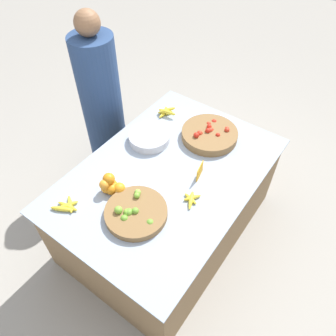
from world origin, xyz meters
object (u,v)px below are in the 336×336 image
(vendor_person, at_px, (103,108))
(tomato_basket, at_px, (209,134))
(metal_bowl, at_px, (149,137))
(price_sign, at_px, (200,171))
(lime_bowl, at_px, (136,212))

(vendor_person, bearing_deg, tomato_basket, -78.47)
(metal_bowl, xyz_separation_m, price_sign, (-0.09, -0.52, 0.02))
(lime_bowl, bearing_deg, metal_bowl, 31.01)
(metal_bowl, bearing_deg, price_sign, -99.40)
(lime_bowl, distance_m, vendor_person, 1.20)
(metal_bowl, distance_m, price_sign, 0.52)
(tomato_basket, distance_m, vendor_person, 0.99)
(lime_bowl, bearing_deg, vendor_person, 53.88)
(metal_bowl, bearing_deg, lime_bowl, -148.99)
(vendor_person, bearing_deg, price_sign, -99.63)
(lime_bowl, bearing_deg, price_sign, -16.57)
(price_sign, bearing_deg, metal_bowl, 68.47)
(tomato_basket, height_order, price_sign, price_sign)
(tomato_basket, bearing_deg, lime_bowl, 179.97)
(price_sign, bearing_deg, vendor_person, 68.24)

